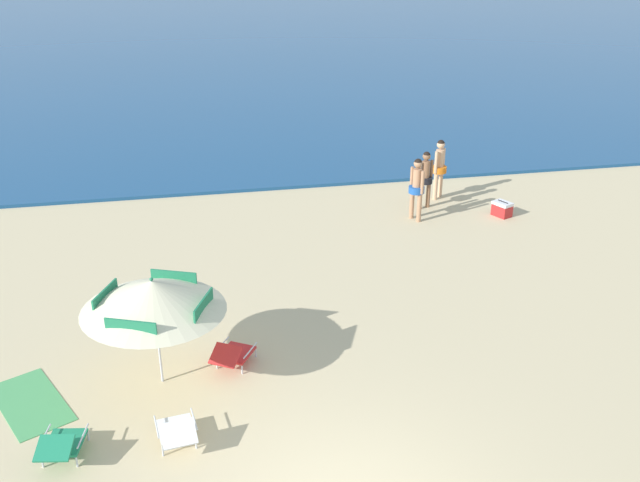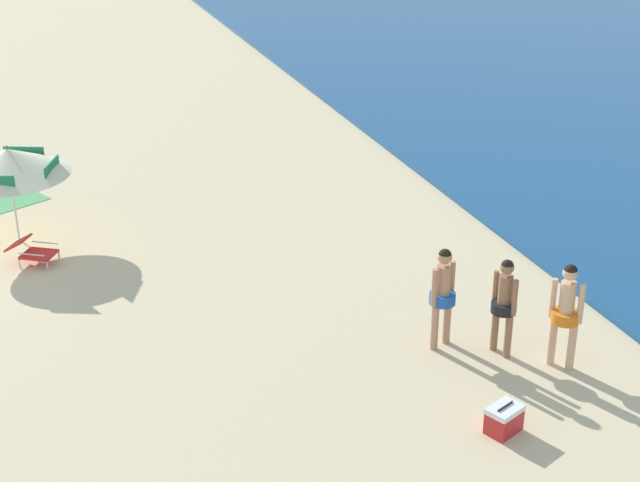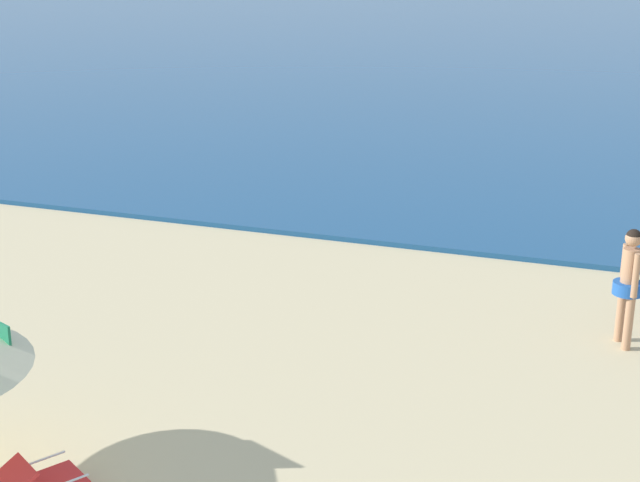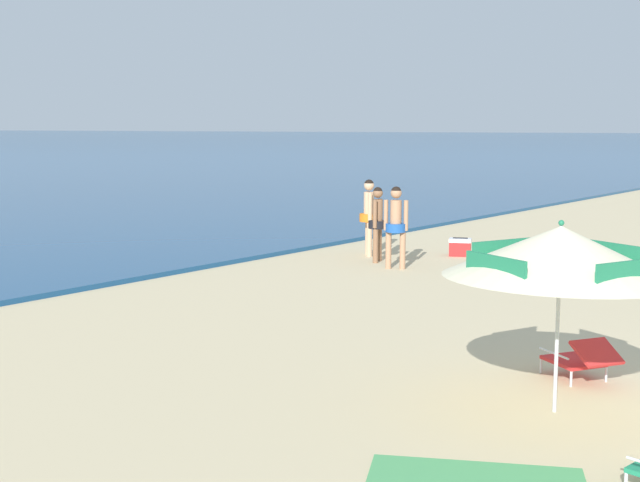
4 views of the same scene
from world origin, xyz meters
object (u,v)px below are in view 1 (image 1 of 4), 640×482
(cooler_box, at_px, (502,209))
(lounge_chair_facing_sea, at_px, (61,444))
(person_wading_in, at_px, (425,176))
(person_standing_near_shore, at_px, (439,165))
(beach_umbrella_striped_main, at_px, (153,296))
(person_standing_beside, at_px, (417,185))
(lounge_chair_beside_umbrella, at_px, (177,431))
(lounge_chair_under_umbrella, at_px, (233,354))
(beach_towel, at_px, (31,403))

(cooler_box, bearing_deg, lounge_chair_facing_sea, -143.71)
(person_wading_in, bearing_deg, person_standing_near_shore, 45.91)
(beach_umbrella_striped_main, bearing_deg, person_standing_beside, 43.00)
(person_standing_near_shore, height_order, cooler_box, person_standing_near_shore)
(person_standing_near_shore, relative_size, cooler_box, 2.93)
(lounge_chair_facing_sea, height_order, person_standing_beside, person_standing_beside)
(lounge_chair_facing_sea, relative_size, person_wading_in, 0.58)
(beach_umbrella_striped_main, height_order, lounge_chair_beside_umbrella, beach_umbrella_striped_main)
(person_standing_near_shore, distance_m, person_wading_in, 0.95)
(beach_umbrella_striped_main, xyz_separation_m, person_standing_near_shore, (7.82, 7.67, -0.66))
(beach_umbrella_striped_main, relative_size, person_standing_near_shore, 1.57)
(lounge_chair_under_umbrella, distance_m, lounge_chair_beside_umbrella, 2.15)
(cooler_box, bearing_deg, lounge_chair_beside_umbrella, -138.83)
(lounge_chair_beside_umbrella, distance_m, person_standing_beside, 10.19)
(lounge_chair_beside_umbrella, bearing_deg, person_standing_near_shore, 51.11)
(person_standing_near_shore, bearing_deg, beach_umbrella_striped_main, -135.55)
(lounge_chair_under_umbrella, height_order, beach_towel, lounge_chair_under_umbrella)
(beach_umbrella_striped_main, bearing_deg, beach_towel, -174.75)
(person_standing_beside, bearing_deg, lounge_chair_under_umbrella, -132.02)
(beach_umbrella_striped_main, xyz_separation_m, person_standing_beside, (6.64, 6.19, -0.68))
(lounge_chair_beside_umbrella, height_order, lounge_chair_facing_sea, lounge_chair_beside_umbrella)
(lounge_chair_facing_sea, xyz_separation_m, beach_towel, (-0.71, 1.50, -0.27))
(lounge_chair_facing_sea, relative_size, cooler_box, 1.60)
(person_standing_beside, relative_size, person_wading_in, 1.05)
(lounge_chair_facing_sea, bearing_deg, lounge_chair_beside_umbrella, -0.83)
(person_standing_near_shore, xyz_separation_m, person_wading_in, (-0.66, -0.68, -0.06))
(beach_umbrella_striped_main, height_order, person_standing_near_shore, beach_umbrella_striped_main)
(lounge_chair_facing_sea, bearing_deg, cooler_box, 36.29)
(cooler_box, bearing_deg, person_wading_in, 151.99)
(person_standing_beside, distance_m, cooler_box, 2.55)
(beach_umbrella_striped_main, xyz_separation_m, cooler_box, (9.06, 5.98, -1.47))
(beach_umbrella_striped_main, relative_size, person_standing_beside, 1.60)
(beach_umbrella_striped_main, bearing_deg, lounge_chair_beside_umbrella, -81.87)
(lounge_chair_under_umbrella, relative_size, cooler_box, 1.73)
(lounge_chair_facing_sea, bearing_deg, lounge_chair_under_umbrella, 35.60)
(lounge_chair_under_umbrella, distance_m, person_standing_beside, 8.11)
(lounge_chair_beside_umbrella, distance_m, cooler_box, 11.70)
(lounge_chair_under_umbrella, height_order, person_wading_in, person_wading_in)
(beach_umbrella_striped_main, bearing_deg, person_wading_in, 44.31)
(lounge_chair_under_umbrella, relative_size, person_standing_beside, 0.60)
(lounge_chair_facing_sea, bearing_deg, person_standing_near_shore, 45.44)
(beach_umbrella_striped_main, distance_m, lounge_chair_facing_sea, 2.60)
(cooler_box, bearing_deg, lounge_chair_under_umbrella, -143.48)
(lounge_chair_facing_sea, relative_size, beach_towel, 0.53)
(lounge_chair_beside_umbrella, distance_m, person_wading_in, 11.14)
(lounge_chair_beside_umbrella, height_order, person_wading_in, person_wading_in)
(beach_umbrella_striped_main, height_order, lounge_chair_under_umbrella, beach_umbrella_striped_main)
(lounge_chair_under_umbrella, bearing_deg, person_wading_in, 48.91)
(beach_towel, bearing_deg, lounge_chair_under_umbrella, 6.54)
(lounge_chair_beside_umbrella, xyz_separation_m, cooler_box, (8.81, 7.70, -0.07))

